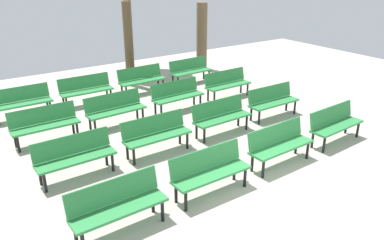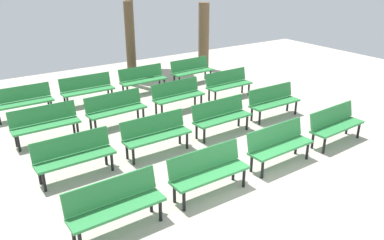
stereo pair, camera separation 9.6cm
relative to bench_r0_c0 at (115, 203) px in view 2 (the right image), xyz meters
name	(u,v)px [view 2 (the right image)]	position (x,y,z in m)	size (l,w,h in m)	color
ground_plane	(306,214)	(2.93, -1.49, -0.50)	(24.00, 24.00, 0.00)	#B2A899
bench_r0_c0	(115,203)	(0.00, 0.00, 0.00)	(1.61, 0.52, 0.87)	#2D8442
bench_r0_c1	(208,169)	(1.89, 0.05, 0.00)	(1.61, 0.50, 0.87)	#2D8442
bench_r0_c2	(279,143)	(3.82, 0.13, 0.00)	(1.62, 0.53, 0.87)	#2D8442
bench_r0_c3	(335,123)	(5.77, 0.17, 0.00)	(1.62, 0.57, 0.87)	#2D8442
bench_r1_c0	(74,154)	(-0.01, 2.07, 0.00)	(1.61, 0.52, 0.87)	#2D8442
bench_r1_c1	(156,132)	(1.88, 2.08, 0.00)	(1.61, 0.50, 0.87)	#2D8442
bench_r1_c2	(221,115)	(3.78, 2.12, 0.00)	(1.61, 0.53, 0.87)	#2D8442
bench_r1_c3	(273,100)	(5.71, 2.21, 0.00)	(1.60, 0.49, 0.87)	#2D8442
bench_r2_c0	(45,122)	(-0.06, 4.12, 0.00)	(1.60, 0.50, 0.87)	#2D8442
bench_r2_c1	(116,107)	(1.77, 4.11, 0.00)	(1.62, 0.56, 0.87)	#2D8442
bench_r2_c2	(178,94)	(3.74, 4.15, 0.00)	(1.62, 0.55, 0.87)	#2D8442
bench_r2_c3	(228,83)	(5.70, 4.23, 0.00)	(1.61, 0.52, 0.87)	#2D8442
bench_r3_c0	(23,100)	(-0.17, 6.12, 0.00)	(1.60, 0.49, 0.87)	#2D8442
bench_r3_c1	(87,88)	(1.72, 6.20, 0.00)	(1.60, 0.49, 0.87)	#2D8442
bench_r3_c2	(143,78)	(3.65, 6.23, 0.00)	(1.62, 0.53, 0.87)	#2D8442
bench_r3_c3	(192,69)	(5.63, 6.26, 0.00)	(1.62, 0.56, 0.87)	#2D8442
tree_1	(204,37)	(7.13, 7.64, 0.82)	(0.43, 0.43, 2.65)	brown
tree_2	(130,45)	(3.72, 7.24, 0.95)	(0.28, 0.28, 2.90)	brown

